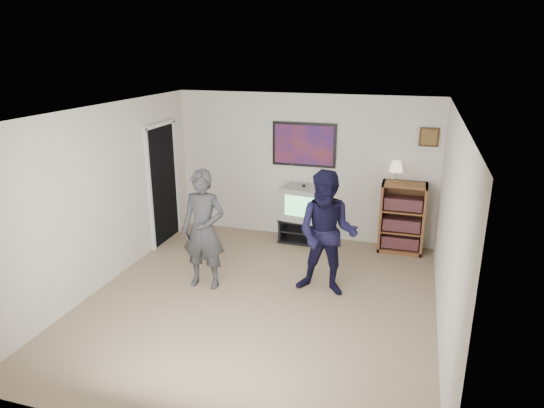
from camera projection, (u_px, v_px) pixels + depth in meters
The scene contains 13 objects.
room_shell at pixel (267, 204), 6.36m from camera, with size 4.51×5.00×2.51m.
media_stand at pixel (304, 230), 8.38m from camera, with size 0.84×0.48×0.42m.
crt_television at pixel (303, 203), 8.23m from camera, with size 0.67×0.57×0.57m, color #999994, non-canonical shape.
bookshelf at pixel (402, 218), 7.87m from camera, with size 0.71×0.40×1.16m, color #523B18, non-canonical shape.
table_lamp at pixel (396, 172), 7.69m from camera, with size 0.22×0.22×0.35m, color beige, non-canonical shape.
person_tall at pixel (204, 230), 6.63m from camera, with size 0.61×0.40×1.68m, color #313234.
person_short at pixel (327, 234), 6.42m from camera, with size 0.84×0.65×1.72m, color black.
controller_left at pixel (207, 201), 6.75m from camera, with size 0.04×0.13×0.04m, color white.
controller_right at pixel (329, 221), 6.61m from camera, with size 0.04×0.12×0.04m, color white.
poster at pixel (304, 145), 8.18m from camera, with size 1.10×0.03×0.75m, color black.
air_vent at pixel (273, 125), 8.24m from camera, with size 0.28×0.02×0.14m, color white.
small_picture at pixel (429, 137), 7.57m from camera, with size 0.30×0.03×0.30m, color #30210F.
doorway at pixel (163, 185), 8.19m from camera, with size 0.03×0.85×2.00m, color black.
Camera 1 is at (1.81, -5.43, 3.21)m, focal length 32.00 mm.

